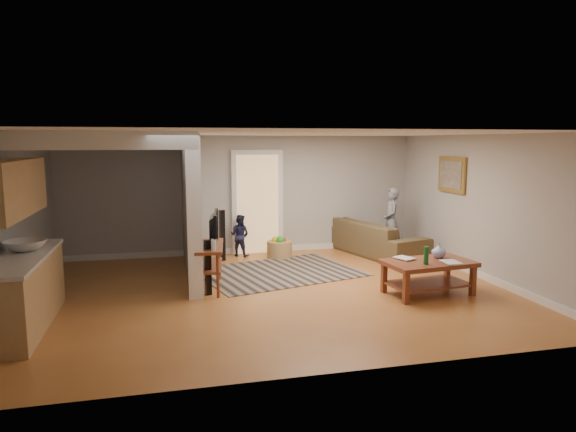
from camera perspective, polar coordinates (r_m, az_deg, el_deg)
The scene contains 11 objects.
ground at distance 8.28m, azimuth -1.78°, elevation -8.40°, with size 7.50×7.50×0.00m, color #9C5A27.
room_shell at distance 8.26m, azimuth -9.69°, elevation 1.78°, with size 7.54×6.02×2.52m.
area_rug at distance 9.46m, azimuth -1.01°, elevation -6.23°, with size 2.78×2.03×0.01m, color black.
sofa at distance 11.12m, azimuth 9.67°, elevation -4.18°, with size 2.43×0.95×0.71m, color brown.
coffee_table at distance 8.36m, azimuth 15.40°, elevation -5.59°, with size 1.44×0.94×0.80m.
tv_console at distance 8.36m, azimuth -8.67°, elevation -3.64°, with size 0.57×1.20×1.00m.
speaker_left at distance 8.10m, azimuth -8.88°, elevation -5.67°, with size 0.09×0.09×0.87m, color black.
speaker_right at distance 10.36m, azimuth -7.33°, elevation -2.14°, with size 0.10×0.10×1.03m, color black.
toy_basket at distance 10.61m, azimuth -0.95°, elevation -3.59°, with size 0.52×0.52×0.46m.
child at distance 11.12m, azimuth 11.31°, elevation -4.21°, with size 0.52×0.34×1.43m, color gray.
toddler at distance 10.83m, azimuth -5.35°, elevation -4.42°, with size 0.42×0.33×0.87m, color #1D1F3D.
Camera 1 is at (-1.61, -7.77, 2.38)m, focal length 32.00 mm.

